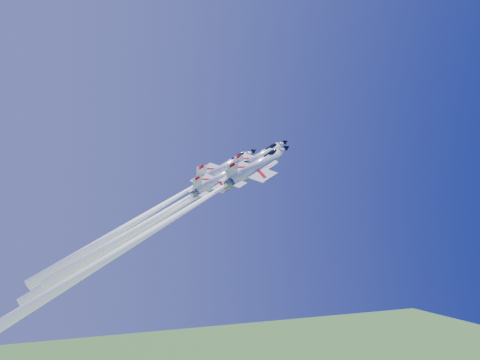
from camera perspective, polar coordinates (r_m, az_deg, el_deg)
name	(u,v)px	position (r m, az deg, el deg)	size (l,w,h in m)	color
jet_lead	(183,204)	(101.71, -6.09, -2.59)	(43.90, 21.45, 40.47)	white
jet_left	(164,204)	(105.09, -8.08, -2.56)	(39.09, 18.99, 34.80)	white
jet_right	(162,225)	(92.95, -8.34, -4.77)	(48.47, 23.84, 45.21)	white
jet_slot	(164,212)	(98.99, -8.07, -3.38)	(33.34, 16.19, 29.61)	white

